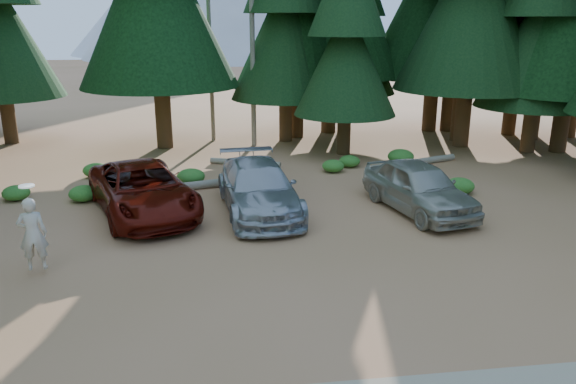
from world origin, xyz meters
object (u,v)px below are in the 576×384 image
at_px(log_mid, 245,163).
at_px(log_right, 414,163).
at_px(log_left, 222,182).
at_px(red_pickup, 143,190).
at_px(silver_minivan_center, 259,188).
at_px(silver_minivan_right, 419,187).
at_px(frisbee_player, 33,233).

relative_size(log_mid, log_right, 0.70).
bearing_deg(log_left, red_pickup, -147.98).
bearing_deg(silver_minivan_center, log_left, 105.26).
relative_size(silver_minivan_center, log_mid, 1.77).
relative_size(red_pickup, log_mid, 1.85).
bearing_deg(silver_minivan_right, red_pickup, 161.17).
bearing_deg(log_mid, red_pickup, -99.39).
bearing_deg(red_pickup, frisbee_player, -135.28).
bearing_deg(log_left, silver_minivan_center, -85.04).
distance_m(silver_minivan_right, log_left, 7.33).
height_order(red_pickup, log_right, red_pickup).
bearing_deg(silver_minivan_right, log_right, 58.58).
relative_size(silver_minivan_right, log_right, 1.08).
bearing_deg(silver_minivan_center, silver_minivan_right, -12.05).
height_order(silver_minivan_center, log_right, silver_minivan_center).
distance_m(silver_minivan_center, silver_minivan_right, 5.20).
xyz_separation_m(red_pickup, silver_minivan_center, (3.69, -0.28, -0.00)).
bearing_deg(frisbee_player, log_right, -153.76).
xyz_separation_m(silver_minivan_right, log_left, (-6.30, 3.68, -0.67)).
distance_m(silver_minivan_center, log_right, 8.72).
relative_size(red_pickup, log_left, 1.36).
relative_size(silver_minivan_right, frisbee_player, 2.27).
xyz_separation_m(frisbee_player, log_right, (12.84, 9.09, -0.94)).
distance_m(red_pickup, log_left, 3.83).
xyz_separation_m(silver_minivan_center, log_right, (7.06, 5.08, -0.66)).
bearing_deg(log_mid, silver_minivan_right, -29.35).
xyz_separation_m(silver_minivan_center, log_left, (-1.14, 3.06, -0.65)).
bearing_deg(log_right, log_mid, 151.55).
xyz_separation_m(log_mid, log_right, (7.15, -0.98, 0.01)).
bearing_deg(silver_minivan_right, log_left, 136.68).
height_order(frisbee_player, log_right, frisbee_player).
relative_size(red_pickup, silver_minivan_center, 1.05).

